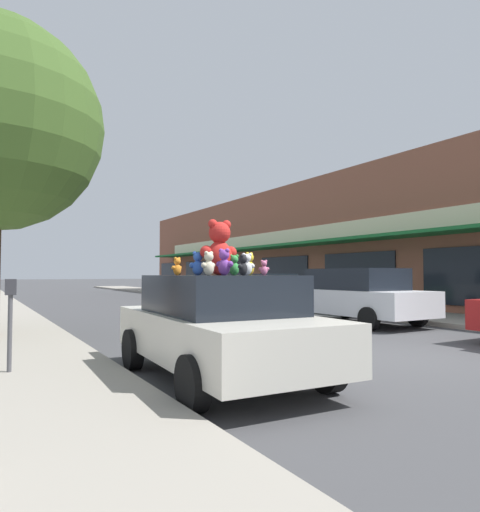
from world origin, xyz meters
The scene contains 17 objects.
ground_plane centered at (0.00, 0.00, 0.00)m, with size 260.00×260.00×0.00m, color #424244.
sidewalk_near centered at (-6.22, 0.00, 0.07)m, with size 3.16×90.00×0.14m.
storefront_row centered at (14.00, 14.19, 3.11)m, with size 13.97×38.18×6.23m.
plush_art_car centered at (-3.54, -0.04, 0.77)m, with size 2.13×4.08×1.46m.
teddy_bear_giant centered at (-3.55, -0.07, 1.83)m, with size 0.57×0.35×0.78m.
teddy_bear_yellow centered at (-3.00, 0.04, 1.62)m, with size 0.26×0.19×0.34m.
teddy_bear_orange centered at (-4.10, 0.14, 1.58)m, with size 0.19×0.14×0.25m.
teddy_bear_cream centered at (-3.92, -0.47, 1.61)m, with size 0.24×0.17×0.31m.
teddy_bear_pink centered at (-2.88, -0.18, 1.56)m, with size 0.17×0.12×0.22m.
teddy_bear_green centered at (-3.39, -0.20, 1.60)m, with size 0.22×0.16×0.29m.
teddy_bear_purple centered at (-3.68, -0.45, 1.63)m, with size 0.21×0.27×0.36m.
teddy_bear_white centered at (-3.33, -0.44, 1.60)m, with size 0.23×0.17×0.30m.
teddy_bear_black centered at (-3.55, -0.72, 1.59)m, with size 0.20×0.17×0.27m.
teddy_bear_blue centered at (-3.83, 0.05, 1.62)m, with size 0.25×0.16×0.34m.
parked_car_far_center centered at (3.29, 4.27, 0.85)m, with size 2.09×4.57×1.64m.
parked_car_far_right centered at (3.29, 9.29, 0.77)m, with size 2.07×4.05×1.49m.
parking_meter centered at (-6.08, 1.30, 0.95)m, with size 0.14×0.10×1.27m.
Camera 1 is at (-6.51, -5.73, 1.48)m, focal length 32.00 mm.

